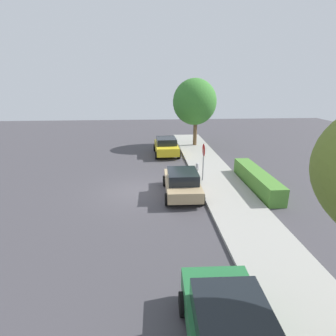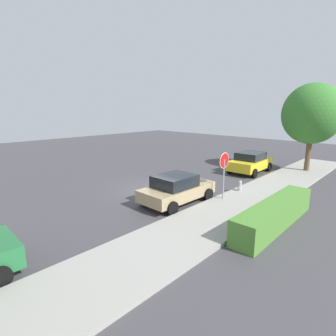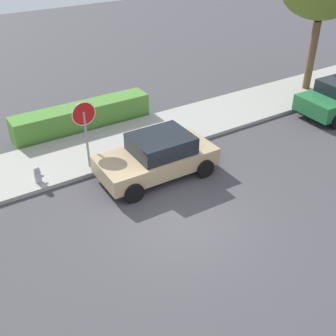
# 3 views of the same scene
# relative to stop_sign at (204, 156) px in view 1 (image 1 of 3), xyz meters

# --- Properties ---
(ground_plane) EXTENTS (60.00, 60.00, 0.00)m
(ground_plane) POSITION_rel_stop_sign_xyz_m (1.15, -3.99, -1.74)
(ground_plane) COLOR #423F44
(sidewalk_curb) EXTENTS (32.00, 2.91, 0.14)m
(sidewalk_curb) POSITION_rel_stop_sign_xyz_m (1.15, 1.02, -1.67)
(sidewalk_curb) COLOR #9E9B93
(sidewalk_curb) RESTS_ON ground_plane
(stop_sign) EXTENTS (0.81, 0.08, 2.51)m
(stop_sign) POSITION_rel_stop_sign_xyz_m (0.00, 0.00, 0.00)
(stop_sign) COLOR gray
(stop_sign) RESTS_ON ground_plane
(parked_car_tan) EXTENTS (3.96, 2.11, 1.45)m
(parked_car_tan) POSITION_rel_stop_sign_xyz_m (1.82, -1.54, -1.00)
(parked_car_tan) COLOR tan
(parked_car_tan) RESTS_ON ground_plane
(parked_car_yellow) EXTENTS (3.91, 2.15, 1.51)m
(parked_car_yellow) POSITION_rel_stop_sign_xyz_m (-6.70, -1.86, -0.96)
(parked_car_yellow) COLOR yellow
(parked_car_yellow) RESTS_ON ground_plane
(street_tree_near_corner) EXTENTS (4.11, 4.11, 6.41)m
(street_tree_near_corner) POSITION_rel_stop_sign_xyz_m (-9.84, 1.05, 2.50)
(street_tree_near_corner) COLOR brown
(street_tree_near_corner) RESTS_ON ground_plane
(fire_hydrant) EXTENTS (0.30, 0.22, 0.72)m
(fire_hydrant) POSITION_rel_stop_sign_xyz_m (-1.79, -0.02, -1.38)
(fire_hydrant) COLOR #A5A5A8
(fire_hydrant) RESTS_ON ground_plane
(front_yard_hedge) EXTENTS (5.65, 0.98, 1.01)m
(front_yard_hedge) POSITION_rel_stop_sign_xyz_m (1.05, 3.08, -1.23)
(front_yard_hedge) COLOR #4C8433
(front_yard_hedge) RESTS_ON ground_plane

